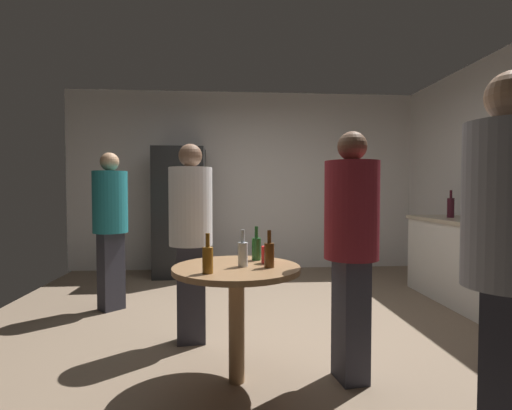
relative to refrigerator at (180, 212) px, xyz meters
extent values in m
cube|color=#7A6651|center=(0.94, -2.20, -0.95)|extent=(5.20, 5.20, 0.10)
cube|color=silver|center=(0.94, 0.43, 0.45)|extent=(5.32, 0.06, 2.70)
cube|color=black|center=(0.00, 0.00, 0.00)|extent=(0.70, 0.65, 1.80)
cube|color=#262628|center=(0.21, -0.34, 0.09)|extent=(0.03, 0.03, 0.60)
cube|color=beige|center=(3.22, -1.93, -0.47)|extent=(0.60, 2.13, 0.86)
cube|color=tan|center=(3.22, -1.93, -0.02)|extent=(0.64, 2.17, 0.04)
cylinder|color=#B2B2B7|center=(3.17, -1.97, 0.07)|extent=(0.17, 0.17, 0.14)
sphere|color=black|center=(3.17, -1.97, 0.16)|extent=(0.04, 0.04, 0.04)
cone|color=#B2B2B7|center=(3.29, -1.97, 0.08)|extent=(0.09, 0.04, 0.06)
cylinder|color=#3F141E|center=(3.17, -1.37, 0.11)|extent=(0.08, 0.08, 0.22)
cylinder|color=#3F141E|center=(3.17, -1.37, 0.26)|extent=(0.03, 0.03, 0.09)
cylinder|color=olive|center=(0.72, -3.15, -0.55)|extent=(0.10, 0.10, 0.70)
cylinder|color=olive|center=(0.72, -3.15, -0.18)|extent=(0.80, 0.80, 0.03)
cylinder|color=#8C5919|center=(0.55, -3.35, -0.09)|extent=(0.06, 0.06, 0.15)
cylinder|color=#8C5919|center=(0.55, -3.35, 0.02)|extent=(0.02, 0.02, 0.08)
cylinder|color=#593314|center=(0.92, -3.20, -0.09)|extent=(0.06, 0.06, 0.15)
cylinder|color=#593314|center=(0.92, -3.20, 0.02)|extent=(0.02, 0.02, 0.08)
cylinder|color=#26662D|center=(0.86, -2.95, -0.09)|extent=(0.06, 0.06, 0.15)
cylinder|color=#26662D|center=(0.86, -2.95, 0.02)|extent=(0.02, 0.02, 0.08)
cylinder|color=silver|center=(0.76, -3.16, -0.09)|extent=(0.06, 0.06, 0.15)
cylinder|color=silver|center=(0.76, -3.16, 0.02)|extent=(0.02, 0.02, 0.08)
cylinder|color=red|center=(0.92, -3.06, -0.11)|extent=(0.08, 0.08, 0.11)
cube|color=#2D2D38|center=(-0.51, -1.56, -0.51)|extent=(0.28, 0.28, 0.78)
cylinder|color=#1E727A|center=(-0.51, -1.56, 0.19)|extent=(0.48, 0.48, 0.62)
sphere|color=tan|center=(-0.51, -1.56, 0.59)|extent=(0.19, 0.19, 0.19)
cube|color=#2D2D38|center=(1.44, -3.18, -0.51)|extent=(0.20, 0.24, 0.78)
cylinder|color=maroon|center=(1.44, -3.18, 0.18)|extent=(0.38, 0.38, 0.62)
sphere|color=brown|center=(1.44, -3.18, 0.58)|extent=(0.18, 0.18, 0.18)
cube|color=#2D2D38|center=(0.38, -2.48, -0.51)|extent=(0.23, 0.19, 0.78)
cylinder|color=white|center=(0.38, -2.48, 0.18)|extent=(0.37, 0.37, 0.61)
sphere|color=brown|center=(0.38, -2.48, 0.58)|extent=(0.18, 0.18, 0.18)
cube|color=#2D2D38|center=(1.77, -4.12, -0.49)|extent=(0.27, 0.28, 0.83)
cylinder|color=gray|center=(1.77, -4.12, 0.25)|extent=(0.48, 0.48, 0.65)
sphere|color=tan|center=(1.77, -4.12, 0.68)|extent=(0.20, 0.20, 0.20)
camera|label=1|loc=(0.66, -5.57, 0.31)|focal=27.35mm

